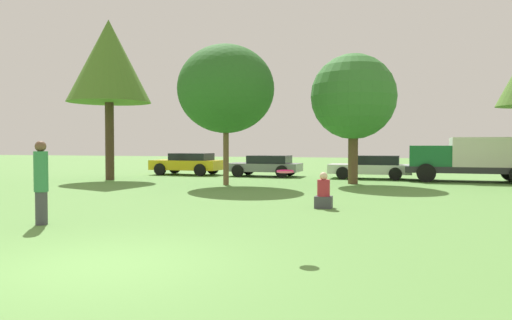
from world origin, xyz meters
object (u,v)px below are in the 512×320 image
(tree_2, at_px, (353,97))
(parked_car_white, at_px, (372,166))
(frisbee, at_px, (285,171))
(parked_car_grey, at_px, (266,165))
(bystander_sitting, at_px, (324,194))
(parked_car_yellow, at_px, (188,163))
(tree_1, at_px, (226,89))
(delivery_truck_green, at_px, (477,157))
(person_thrower, at_px, (41,181))
(tree_0, at_px, (109,62))

(tree_2, relative_size, parked_car_white, 1.40)
(frisbee, bearing_deg, parked_car_grey, 106.69)
(bystander_sitting, distance_m, parked_car_grey, 13.70)
(bystander_sitting, xyz_separation_m, parked_car_yellow, (-10.10, 12.69, 0.28))
(parked_car_grey, relative_size, parked_car_white, 0.96)
(tree_2, bearing_deg, parked_car_yellow, 158.93)
(bystander_sitting, distance_m, parked_car_yellow, 16.22)
(tree_1, bearing_deg, bystander_sitting, -50.43)
(bystander_sitting, relative_size, tree_2, 0.17)
(delivery_truck_green, bearing_deg, bystander_sitting, 65.31)
(person_thrower, distance_m, parked_car_grey, 17.36)
(bystander_sitting, bearing_deg, parked_car_yellow, 128.51)
(tree_1, distance_m, parked_car_grey, 7.12)
(tree_2, height_order, parked_car_grey, tree_2)
(parked_car_yellow, relative_size, parked_car_white, 0.97)
(tree_0, bearing_deg, person_thrower, -62.39)
(tree_1, relative_size, parked_car_white, 1.46)
(person_thrower, distance_m, bystander_sitting, 7.38)
(tree_0, distance_m, tree_1, 7.15)
(tree_2, xyz_separation_m, parked_car_grey, (-5.23, 3.83, -3.33))
(parked_car_grey, relative_size, delivery_truck_green, 0.63)
(person_thrower, relative_size, tree_2, 0.32)
(tree_2, xyz_separation_m, parked_car_white, (0.62, 3.61, -3.32))
(bystander_sitting, height_order, tree_0, tree_0)
(parked_car_grey, bearing_deg, tree_1, 89.47)
(parked_car_white, bearing_deg, bystander_sitting, 87.90)
(bystander_sitting, height_order, parked_car_grey, parked_car_grey)
(bystander_sitting, relative_size, delivery_truck_green, 0.16)
(parked_car_yellow, bearing_deg, tree_2, 159.51)
(frisbee, distance_m, tree_0, 19.04)
(parked_car_white, relative_size, delivery_truck_green, 0.66)
(person_thrower, relative_size, tree_0, 0.23)
(tree_2, distance_m, parked_car_yellow, 11.26)
(frisbee, xyz_separation_m, bystander_sitting, (-0.27, 5.81, -0.95))
(parked_car_grey, distance_m, parked_car_white, 5.85)
(frisbee, height_order, parked_car_white, frisbee)
(parked_car_grey, xyz_separation_m, parked_car_white, (5.85, -0.22, 0.01))
(person_thrower, xyz_separation_m, frisbee, (5.92, -1.11, 0.38))
(bystander_sitting, height_order, tree_1, tree_1)
(tree_2, bearing_deg, frisbee, -88.79)
(bystander_sitting, distance_m, parked_car_white, 12.44)
(delivery_truck_green, bearing_deg, person_thrower, 56.36)
(tree_0, height_order, delivery_truck_green, tree_0)
(person_thrower, relative_size, tree_1, 0.30)
(bystander_sitting, height_order, parked_car_white, parked_car_white)
(person_thrower, distance_m, tree_2, 14.94)
(person_thrower, relative_size, parked_car_yellow, 0.46)
(tree_0, bearing_deg, bystander_sitting, -32.64)
(parked_car_yellow, relative_size, delivery_truck_green, 0.64)
(frisbee, relative_size, tree_1, 0.05)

